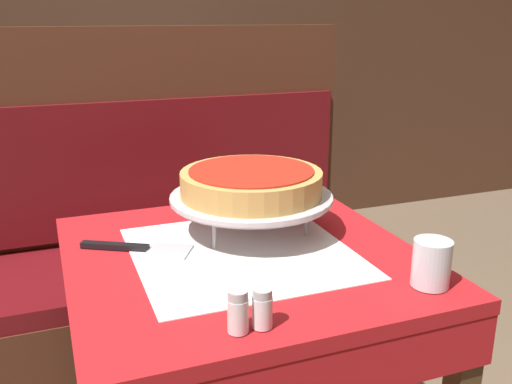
{
  "coord_description": "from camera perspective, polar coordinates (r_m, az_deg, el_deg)",
  "views": [
    {
      "loc": [
        -0.37,
        -1.07,
        1.26
      ],
      "look_at": [
        0.06,
        0.07,
        0.88
      ],
      "focal_mm": 40.0,
      "sensor_mm": 36.0,
      "label": 1
    }
  ],
  "objects": [
    {
      "name": "deep_dish_pizza",
      "position": [
        1.3,
        -0.47,
        0.98
      ],
      "size": [
        0.32,
        0.32,
        0.06
      ],
      "color": "tan",
      "rests_on": "pizza_pan_stand"
    },
    {
      "name": "condiment_caddy",
      "position": [
        2.81,
        -9.08,
        7.81
      ],
      "size": [
        0.15,
        0.15,
        0.15
      ],
      "color": "black",
      "rests_on": "dining_table_rear"
    },
    {
      "name": "dining_table_rear",
      "position": [
        2.8,
        -8.33,
        4.83
      ],
      "size": [
        0.68,
        0.68,
        0.77
      ],
      "color": "#194799",
      "rests_on": "ground_plane"
    },
    {
      "name": "napkin_holder",
      "position": [
        1.53,
        -2.86,
        0.43
      ],
      "size": [
        0.1,
        0.05,
        0.09
      ],
      "color": "#B2B2B7",
      "rests_on": "dining_table_front"
    },
    {
      "name": "pizza_server",
      "position": [
        1.27,
        -11.72,
        -5.53
      ],
      "size": [
        0.24,
        0.16,
        0.01
      ],
      "color": "#BCBCC1",
      "rests_on": "dining_table_front"
    },
    {
      "name": "salt_shaker",
      "position": [
        0.93,
        -1.82,
        -11.85
      ],
      "size": [
        0.03,
        0.03,
        0.07
      ],
      "color": "silver",
      "rests_on": "dining_table_front"
    },
    {
      "name": "dining_table_front",
      "position": [
        1.28,
        -1.37,
        -10.11
      ],
      "size": [
        0.73,
        0.73,
        0.77
      ],
      "color": "red",
      "rests_on": "ground_plane"
    },
    {
      "name": "back_wall_panel",
      "position": [
        3.19,
        -14.66,
        15.79
      ],
      "size": [
        6.0,
        0.04,
        2.4
      ],
      "primitive_type": "cube",
      "color": "#4C2D1E",
      "rests_on": "ground_plane"
    },
    {
      "name": "booth_bench",
      "position": [
        2.06,
        -7.22,
        -9.01
      ],
      "size": [
        1.32,
        0.53,
        1.22
      ],
      "color": "#4C2819",
      "rests_on": "ground_plane"
    },
    {
      "name": "pizza_pan_stand",
      "position": [
        1.31,
        -0.47,
        -0.69
      ],
      "size": [
        0.37,
        0.37,
        0.09
      ],
      "color": "#ADADB2",
      "rests_on": "dining_table_front"
    },
    {
      "name": "water_glass_near",
      "position": [
        1.12,
        17.14,
        -6.81
      ],
      "size": [
        0.07,
        0.07,
        0.09
      ],
      "color": "silver",
      "rests_on": "dining_table_front"
    },
    {
      "name": "pepper_shaker",
      "position": [
        0.94,
        0.62,
        -11.54
      ],
      "size": [
        0.03,
        0.03,
        0.07
      ],
      "color": "silver",
      "rests_on": "dining_table_front"
    }
  ]
}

